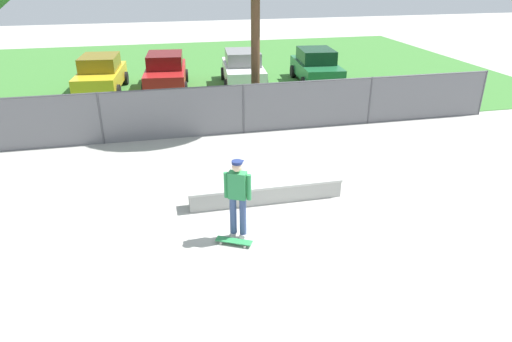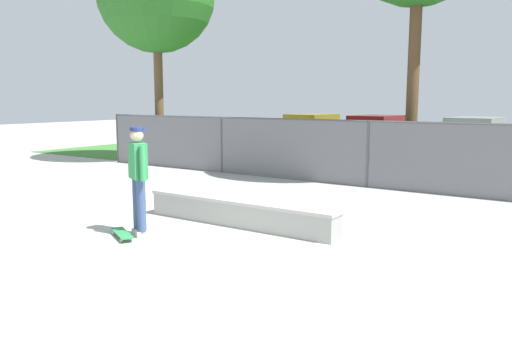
{
  "view_description": "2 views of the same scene",
  "coord_description": "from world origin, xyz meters",
  "px_view_note": "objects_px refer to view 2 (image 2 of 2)",
  "views": [
    {
      "loc": [
        -3.02,
        -9.18,
        5.59
      ],
      "look_at": [
        -0.84,
        0.34,
        1.11
      ],
      "focal_mm": 32.11,
      "sensor_mm": 36.0,
      "label": 1
    },
    {
      "loc": [
        4.74,
        -6.45,
        2.29
      ],
      "look_at": [
        -0.38,
        1.28,
        0.96
      ],
      "focal_mm": 35.11,
      "sensor_mm": 36.0,
      "label": 2
    }
  ],
  "objects_px": {
    "concrete_ledge": "(239,212)",
    "car_red": "(375,136)",
    "car_yellow": "(310,133)",
    "skateboarder": "(138,175)",
    "car_white": "(473,140)",
    "skateboard": "(122,233)"
  },
  "relations": [
    {
      "from": "car_yellow",
      "to": "car_red",
      "type": "bearing_deg",
      "value": -2.17
    },
    {
      "from": "car_red",
      "to": "skateboarder",
      "type": "bearing_deg",
      "value": -86.23
    },
    {
      "from": "concrete_ledge",
      "to": "car_white",
      "type": "distance_m",
      "value": 12.06
    },
    {
      "from": "concrete_ledge",
      "to": "skateboard",
      "type": "relative_size",
      "value": 4.92
    },
    {
      "from": "car_yellow",
      "to": "car_red",
      "type": "distance_m",
      "value": 2.96
    },
    {
      "from": "car_yellow",
      "to": "skateboard",
      "type": "bearing_deg",
      "value": -75.11
    },
    {
      "from": "concrete_ledge",
      "to": "car_yellow",
      "type": "distance_m",
      "value": 13.1
    },
    {
      "from": "concrete_ledge",
      "to": "car_red",
      "type": "distance_m",
      "value": 12.21
    },
    {
      "from": "car_white",
      "to": "car_red",
      "type": "bearing_deg",
      "value": 177.79
    },
    {
      "from": "skateboard",
      "to": "car_red",
      "type": "xyz_separation_m",
      "value": [
        -0.74,
        13.8,
        0.77
      ]
    },
    {
      "from": "car_red",
      "to": "concrete_ledge",
      "type": "bearing_deg",
      "value": -81.06
    },
    {
      "from": "concrete_ledge",
      "to": "car_white",
      "type": "bearing_deg",
      "value": 81.31
    },
    {
      "from": "concrete_ledge",
      "to": "car_white",
      "type": "relative_size",
      "value": 0.9
    },
    {
      "from": "concrete_ledge",
      "to": "skateboarder",
      "type": "distance_m",
      "value": 1.96
    },
    {
      "from": "car_red",
      "to": "skateboard",
      "type": "bearing_deg",
      "value": -86.93
    },
    {
      "from": "skateboard",
      "to": "concrete_ledge",
      "type": "bearing_deg",
      "value": 56.7
    },
    {
      "from": "skateboard",
      "to": "car_red",
      "type": "height_order",
      "value": "car_red"
    },
    {
      "from": "concrete_ledge",
      "to": "skateboarder",
      "type": "bearing_deg",
      "value": -123.94
    },
    {
      "from": "car_red",
      "to": "car_white",
      "type": "distance_m",
      "value": 3.72
    },
    {
      "from": "car_yellow",
      "to": "concrete_ledge",
      "type": "bearing_deg",
      "value": -68.23
    },
    {
      "from": "skateboarder",
      "to": "car_yellow",
      "type": "relative_size",
      "value": 0.42
    },
    {
      "from": "concrete_ledge",
      "to": "car_red",
      "type": "bearing_deg",
      "value": 98.94
    }
  ]
}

